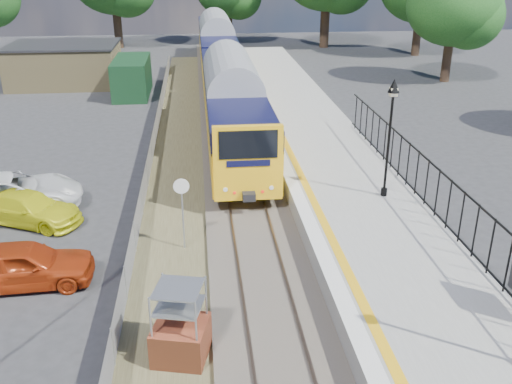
{
  "coord_description": "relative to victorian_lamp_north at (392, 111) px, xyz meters",
  "views": [
    {
      "loc": [
        -1.82,
        -13.92,
        9.82
      ],
      "look_at": [
        0.07,
        4.29,
        2.0
      ],
      "focal_mm": 40.0,
      "sensor_mm": 36.0,
      "label": 1
    }
  ],
  "objects": [
    {
      "name": "ground",
      "position": [
        -5.3,
        -6.0,
        -4.3
      ],
      "size": [
        120.0,
        120.0,
        0.0
      ],
      "primitive_type": "plane",
      "color": "#2D2D30",
      "rests_on": "ground"
    },
    {
      "name": "track_bed",
      "position": [
        -5.77,
        3.67,
        -4.21
      ],
      "size": [
        5.9,
        80.0,
        0.29
      ],
      "color": "#473F38",
      "rests_on": "ground"
    },
    {
      "name": "platform",
      "position": [
        -1.1,
        2.0,
        -3.85
      ],
      "size": [
        5.0,
        70.0,
        0.9
      ],
      "primitive_type": "cube",
      "color": "gray",
      "rests_on": "ground"
    },
    {
      "name": "platform_edge",
      "position": [
        -3.16,
        2.0,
        -3.39
      ],
      "size": [
        0.9,
        70.0,
        0.01
      ],
      "color": "silver",
      "rests_on": "platform"
    },
    {
      "name": "victorian_lamp_north",
      "position": [
        0.0,
        0.0,
        0.0
      ],
      "size": [
        0.44,
        0.44,
        4.6
      ],
      "color": "black",
      "rests_on": "platform"
    },
    {
      "name": "palisade_fence",
      "position": [
        1.25,
        -3.76,
        -2.46
      ],
      "size": [
        0.12,
        26.0,
        2.0
      ],
      "color": "black",
      "rests_on": "platform"
    },
    {
      "name": "wire_fence",
      "position": [
        -9.5,
        6.0,
        -3.7
      ],
      "size": [
        0.06,
        52.0,
        1.2
      ],
      "color": "#999EA3",
      "rests_on": "ground"
    },
    {
      "name": "outbuilding",
      "position": [
        -16.21,
        25.21,
        -2.78
      ],
      "size": [
        10.8,
        10.1,
        3.12
      ],
      "color": "#978555",
      "rests_on": "ground"
    },
    {
      "name": "train",
      "position": [
        -5.3,
        20.92,
        -1.96
      ],
      "size": [
        2.82,
        40.83,
        3.51
      ],
      "color": "yellow",
      "rests_on": "ground"
    },
    {
      "name": "brick_plinth",
      "position": [
        -7.8,
        -7.8,
        -3.26
      ],
      "size": [
        1.62,
        1.62,
        2.16
      ],
      "rotation": [
        0.0,
        0.0,
        -0.24
      ],
      "color": "#984826",
      "rests_on": "ground"
    },
    {
      "name": "speed_sign",
      "position": [
        -7.8,
        -1.96,
        -2.46
      ],
      "size": [
        0.55,
        0.11,
        2.71
      ],
      "rotation": [
        0.0,
        0.0,
        0.05
      ],
      "color": "#999EA3",
      "rests_on": "ground"
    },
    {
      "name": "car_red",
      "position": [
        -12.76,
        -3.77,
        -3.57
      ],
      "size": [
        4.37,
        1.94,
        1.46
      ],
      "primitive_type": "imported",
      "rotation": [
        0.0,
        0.0,
        1.62
      ],
      "color": "#A6320F",
      "rests_on": "ground"
    },
    {
      "name": "car_yellow",
      "position": [
        -13.79,
        0.83,
        -3.68
      ],
      "size": [
        4.59,
        3.29,
        1.23
      ],
      "primitive_type": "imported",
      "rotation": [
        0.0,
        0.0,
        1.16
      ],
      "color": "yellow",
      "rests_on": "ground"
    },
    {
      "name": "car_white",
      "position": [
        -14.81,
        1.96,
        -3.51
      ],
      "size": [
        6.14,
        3.86,
        1.58
      ],
      "primitive_type": "imported",
      "rotation": [
        0.0,
        0.0,
        1.8
      ],
      "color": "white",
      "rests_on": "ground"
    }
  ]
}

